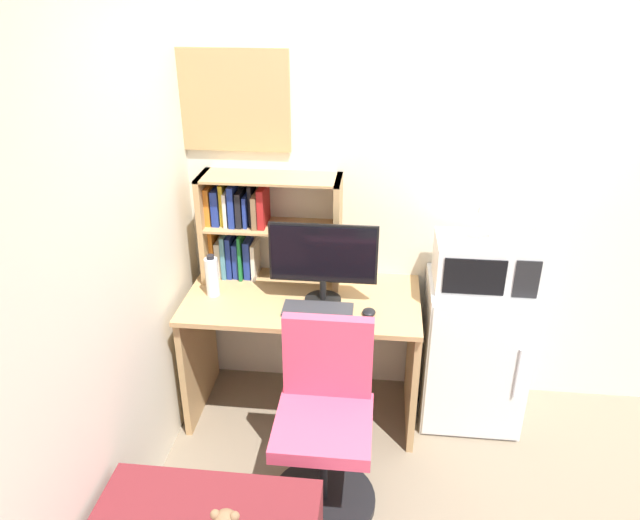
{
  "coord_description": "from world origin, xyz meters",
  "views": [
    {
      "loc": [
        -0.5,
        -3.16,
        2.4
      ],
      "look_at": [
        -0.81,
        -0.37,
        1.03
      ],
      "focal_mm": 33.38,
      "sensor_mm": 36.0,
      "label": 1
    }
  ],
  "objects_px": {
    "desk_chair": "(325,429)",
    "computer_mouse": "(369,312)",
    "microwave": "(484,263)",
    "wall_corkboard": "(233,101)",
    "water_bottle": "(212,276)",
    "hutch_bookshelf": "(252,224)",
    "mini_fridge": "(472,351)",
    "monitor": "(323,258)",
    "keyboard": "(318,310)",
    "desk_fan": "(494,218)"
  },
  "relations": [
    {
      "from": "hutch_bookshelf",
      "to": "microwave",
      "type": "relative_size",
      "value": 1.51
    },
    {
      "from": "monitor",
      "to": "desk_chair",
      "type": "bearing_deg",
      "value": -83.26
    },
    {
      "from": "computer_mouse",
      "to": "mini_fridge",
      "type": "bearing_deg",
      "value": 20.75
    },
    {
      "from": "monitor",
      "to": "keyboard",
      "type": "relative_size",
      "value": 1.55
    },
    {
      "from": "hutch_bookshelf",
      "to": "desk_fan",
      "type": "relative_size",
      "value": 3.28
    },
    {
      "from": "microwave",
      "to": "desk_fan",
      "type": "relative_size",
      "value": 2.18
    },
    {
      "from": "water_bottle",
      "to": "keyboard",
      "type": "bearing_deg",
      "value": -11.13
    },
    {
      "from": "keyboard",
      "to": "wall_corkboard",
      "type": "distance_m",
      "value": 1.2
    },
    {
      "from": "desk_chair",
      "to": "microwave",
      "type": "bearing_deg",
      "value": 42.44
    },
    {
      "from": "water_bottle",
      "to": "hutch_bookshelf",
      "type": "bearing_deg",
      "value": 53.54
    },
    {
      "from": "microwave",
      "to": "wall_corkboard",
      "type": "bearing_deg",
      "value": 170.19
    },
    {
      "from": "computer_mouse",
      "to": "mini_fridge",
      "type": "relative_size",
      "value": 0.09
    },
    {
      "from": "hutch_bookshelf",
      "to": "water_bottle",
      "type": "relative_size",
      "value": 3.22
    },
    {
      "from": "desk_chair",
      "to": "computer_mouse",
      "type": "bearing_deg",
      "value": 69.35
    },
    {
      "from": "computer_mouse",
      "to": "wall_corkboard",
      "type": "bearing_deg",
      "value": 148.86
    },
    {
      "from": "microwave",
      "to": "desk_chair",
      "type": "bearing_deg",
      "value": -137.56
    },
    {
      "from": "desk_fan",
      "to": "wall_corkboard",
      "type": "distance_m",
      "value": 1.5
    },
    {
      "from": "hutch_bookshelf",
      "to": "water_bottle",
      "type": "distance_m",
      "value": 0.37
    },
    {
      "from": "monitor",
      "to": "hutch_bookshelf",
      "type": "bearing_deg",
      "value": 150.19
    },
    {
      "from": "computer_mouse",
      "to": "desk_chair",
      "type": "bearing_deg",
      "value": -110.65
    },
    {
      "from": "monitor",
      "to": "wall_corkboard",
      "type": "bearing_deg",
      "value": 145.96
    },
    {
      "from": "monitor",
      "to": "wall_corkboard",
      "type": "relative_size",
      "value": 0.94
    },
    {
      "from": "wall_corkboard",
      "to": "keyboard",
      "type": "bearing_deg",
      "value": -42.65
    },
    {
      "from": "keyboard",
      "to": "desk_chair",
      "type": "relative_size",
      "value": 0.39
    },
    {
      "from": "desk_fan",
      "to": "microwave",
      "type": "bearing_deg",
      "value": 160.62
    },
    {
      "from": "computer_mouse",
      "to": "desk_chair",
      "type": "distance_m",
      "value": 0.64
    },
    {
      "from": "hutch_bookshelf",
      "to": "computer_mouse",
      "type": "bearing_deg",
      "value": -27.95
    },
    {
      "from": "desk_fan",
      "to": "water_bottle",
      "type": "bearing_deg",
      "value": -176.0
    },
    {
      "from": "keyboard",
      "to": "mini_fridge",
      "type": "xyz_separation_m",
      "value": [
        0.87,
        0.22,
        -0.35
      ]
    },
    {
      "from": "keyboard",
      "to": "water_bottle",
      "type": "height_order",
      "value": "water_bottle"
    },
    {
      "from": "hutch_bookshelf",
      "to": "desk_chair",
      "type": "xyz_separation_m",
      "value": [
        0.5,
        -0.85,
        -0.69
      ]
    },
    {
      "from": "monitor",
      "to": "desk_chair",
      "type": "height_order",
      "value": "monitor"
    },
    {
      "from": "keyboard",
      "to": "desk_chair",
      "type": "distance_m",
      "value": 0.62
    },
    {
      "from": "hutch_bookshelf",
      "to": "microwave",
      "type": "xyz_separation_m",
      "value": [
        1.28,
        -0.13,
        -0.11
      ]
    },
    {
      "from": "mini_fridge",
      "to": "water_bottle",
      "type": "bearing_deg",
      "value": -175.85
    },
    {
      "from": "computer_mouse",
      "to": "desk_fan",
      "type": "distance_m",
      "value": 0.8
    },
    {
      "from": "keyboard",
      "to": "desk_fan",
      "type": "relative_size",
      "value": 1.55
    },
    {
      "from": "keyboard",
      "to": "desk_fan",
      "type": "bearing_deg",
      "value": 14.02
    },
    {
      "from": "microwave",
      "to": "computer_mouse",
      "type": "bearing_deg",
      "value": -159.0
    },
    {
      "from": "mini_fridge",
      "to": "wall_corkboard",
      "type": "distance_m",
      "value": 1.93
    },
    {
      "from": "hutch_bookshelf",
      "to": "computer_mouse",
      "type": "xyz_separation_m",
      "value": [
        0.69,
        -0.36,
        -0.32
      ]
    },
    {
      "from": "monitor",
      "to": "microwave",
      "type": "relative_size",
      "value": 1.11
    },
    {
      "from": "computer_mouse",
      "to": "wall_corkboard",
      "type": "height_order",
      "value": "wall_corkboard"
    },
    {
      "from": "water_bottle",
      "to": "microwave",
      "type": "height_order",
      "value": "microwave"
    },
    {
      "from": "mini_fridge",
      "to": "desk_fan",
      "type": "relative_size",
      "value": 3.64
    },
    {
      "from": "water_bottle",
      "to": "mini_fridge",
      "type": "xyz_separation_m",
      "value": [
        1.46,
        0.11,
        -0.46
      ]
    },
    {
      "from": "keyboard",
      "to": "desk_chair",
      "type": "xyz_separation_m",
      "value": [
        0.09,
        -0.49,
        -0.37
      ]
    },
    {
      "from": "mini_fridge",
      "to": "microwave",
      "type": "relative_size",
      "value": 1.67
    },
    {
      "from": "computer_mouse",
      "to": "keyboard",
      "type": "bearing_deg",
      "value": 179.31
    },
    {
      "from": "keyboard",
      "to": "computer_mouse",
      "type": "relative_size",
      "value": 4.61
    }
  ]
}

